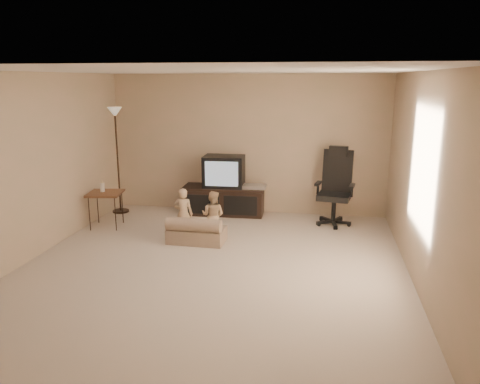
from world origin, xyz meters
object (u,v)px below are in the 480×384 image
Objects in this scene: tv_stand at (224,190)px; toddler_right at (213,215)px; child_sofa at (196,232)px; side_table at (105,193)px; office_chair at (335,197)px; floor_lamp at (116,137)px; toddler_left at (183,214)px.

tv_stand is 1.40m from toddler_right.
child_sofa is at bearing -95.36° from tv_stand.
child_sofa is (1.68, -0.51, -0.40)m from side_table.
side_table is at bearing 164.89° from child_sofa.
office_chair is at bearing -139.18° from toddler_right.
floor_lamp is at bearing -170.36° from office_chair.
office_chair is 1.64× the size of side_table.
office_chair is at bearing 35.28° from child_sofa.
office_chair is 2.17m from toddler_right.
side_table is at bearing 0.33° from toddler_right.
toddler_right is (1.90, -0.29, -0.19)m from side_table.
side_table is 1.93m from toddler_right.
side_table is 1.21m from floor_lamp.
toddler_left is at bearing -104.17° from tv_stand.
toddler_left is at bearing 153.68° from child_sofa.
office_chair reaches higher than toddler_left.
side_table is 1.52m from toddler_left.
child_sofa is 0.37m from toddler_right.
side_table is 0.99× the size of toddler_left.
toddler_left is (1.46, -0.39, -0.17)m from side_table.
office_chair reaches higher than side_table.
tv_stand is 2.16m from floor_lamp.
tv_stand is 2.09m from side_table.
floor_lamp is at bearing -175.16° from tv_stand.
floor_lamp is at bearing -42.32° from toddler_left.
floor_lamp is at bearing -20.51° from toddler_right.
office_chair is 1.62× the size of toddler_left.
side_table is at bearing -157.32° from office_chair.
child_sofa is (-2.06, -1.36, -0.30)m from office_chair.
floor_lamp is at bearing 144.77° from child_sofa.
child_sofa is 0.35m from toddler_left.
toddler_right is (0.21, 0.22, 0.21)m from child_sofa.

